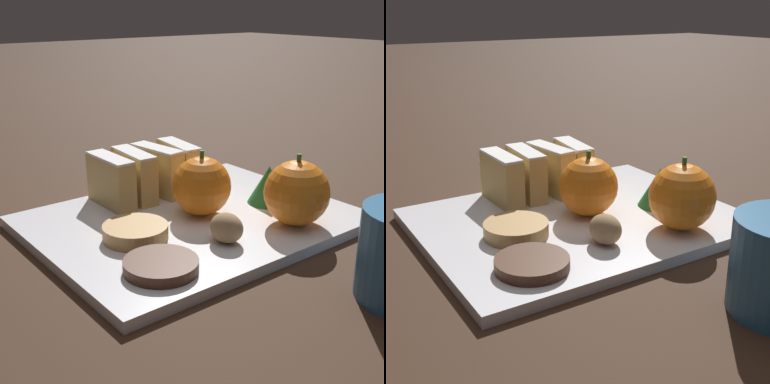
# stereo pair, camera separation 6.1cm
# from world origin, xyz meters

# --- Properties ---
(ground_plane) EXTENTS (6.00, 6.00, 0.00)m
(ground_plane) POSITION_xyz_m (0.00, 0.00, 0.00)
(ground_plane) COLOR #382316
(serving_platter) EXTENTS (0.27, 0.35, 0.01)m
(serving_platter) POSITION_xyz_m (0.00, 0.00, 0.01)
(serving_platter) COLOR white
(serving_platter) RESTS_ON ground_plane
(stollen_slice_front) EXTENTS (0.08, 0.02, 0.06)m
(stollen_slice_front) POSITION_xyz_m (-0.09, -0.05, 0.04)
(stollen_slice_front) COLOR tan
(stollen_slice_front) RESTS_ON serving_platter
(stollen_slice_second) EXTENTS (0.08, 0.03, 0.06)m
(stollen_slice_second) POSITION_xyz_m (-0.09, -0.02, 0.04)
(stollen_slice_second) COLOR tan
(stollen_slice_second) RESTS_ON serving_platter
(stollen_slice_third) EXTENTS (0.08, 0.03, 0.06)m
(stollen_slice_third) POSITION_xyz_m (-0.09, 0.01, 0.04)
(stollen_slice_third) COLOR tan
(stollen_slice_third) RESTS_ON serving_platter
(stollen_slice_fourth) EXTENTS (0.08, 0.03, 0.06)m
(stollen_slice_fourth) POSITION_xyz_m (-0.09, 0.05, 0.04)
(stollen_slice_fourth) COLOR tan
(stollen_slice_fourth) RESTS_ON serving_platter
(orange_near) EXTENTS (0.07, 0.07, 0.08)m
(orange_near) POSITION_xyz_m (-0.00, 0.01, 0.05)
(orange_near) COLOR orange
(orange_near) RESTS_ON serving_platter
(orange_far) EXTENTS (0.07, 0.07, 0.08)m
(orange_far) POSITION_xyz_m (0.09, 0.08, 0.05)
(orange_far) COLOR orange
(orange_far) RESTS_ON serving_platter
(walnut) EXTENTS (0.04, 0.03, 0.03)m
(walnut) POSITION_xyz_m (0.08, -0.01, 0.03)
(walnut) COLOR #9E7A51
(walnut) RESTS_ON serving_platter
(chocolate_cookie) EXTENTS (0.07, 0.07, 0.01)m
(chocolate_cookie) POSITION_xyz_m (0.09, -0.10, 0.02)
(chocolate_cookie) COLOR #472819
(chocolate_cookie) RESTS_ON serving_platter
(gingerbread_cookie) EXTENTS (0.07, 0.07, 0.02)m
(gingerbread_cookie) POSITION_xyz_m (0.01, -0.08, 0.02)
(gingerbread_cookie) COLOR tan
(gingerbread_cookie) RESTS_ON serving_platter
(evergreen_sprig) EXTENTS (0.05, 0.05, 0.05)m
(evergreen_sprig) POSITION_xyz_m (0.02, 0.10, 0.04)
(evergreen_sprig) COLOR #23662D
(evergreen_sprig) RESTS_ON serving_platter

